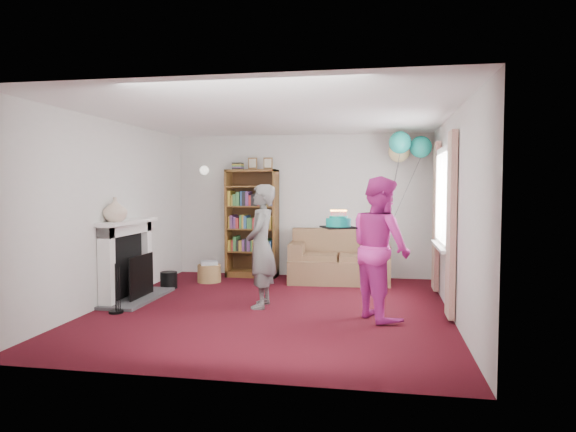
% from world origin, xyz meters
% --- Properties ---
extents(ground, '(5.00, 5.00, 0.00)m').
position_xyz_m(ground, '(0.00, 0.00, 0.00)').
color(ground, black).
rests_on(ground, ground).
extents(wall_back, '(4.50, 0.02, 2.50)m').
position_xyz_m(wall_back, '(0.00, 2.51, 1.25)').
color(wall_back, silver).
rests_on(wall_back, ground).
extents(wall_left, '(0.02, 5.00, 2.50)m').
position_xyz_m(wall_left, '(-2.26, 0.00, 1.25)').
color(wall_left, silver).
rests_on(wall_left, ground).
extents(wall_right, '(0.02, 5.00, 2.50)m').
position_xyz_m(wall_right, '(2.26, 0.00, 1.25)').
color(wall_right, silver).
rests_on(wall_right, ground).
extents(ceiling, '(4.50, 5.00, 0.01)m').
position_xyz_m(ceiling, '(0.00, 0.00, 2.50)').
color(ceiling, white).
rests_on(ceiling, wall_back).
extents(fireplace, '(0.55, 1.80, 1.12)m').
position_xyz_m(fireplace, '(-2.09, 0.19, 0.51)').
color(fireplace, '#3F3F42').
rests_on(fireplace, ground).
extents(window_bay, '(0.14, 2.02, 2.20)m').
position_xyz_m(window_bay, '(2.21, 0.60, 1.20)').
color(window_bay, white).
rests_on(window_bay, ground).
extents(wall_sconce, '(0.16, 0.23, 0.16)m').
position_xyz_m(wall_sconce, '(-1.75, 2.36, 1.88)').
color(wall_sconce, gold).
rests_on(wall_sconce, ground).
extents(bookcase, '(0.89, 0.42, 2.10)m').
position_xyz_m(bookcase, '(-0.85, 2.30, 0.93)').
color(bookcase, '#472B14').
rests_on(bookcase, ground).
extents(sofa, '(1.64, 0.87, 0.87)m').
position_xyz_m(sofa, '(0.71, 2.07, 0.33)').
color(sofa, brown).
rests_on(sofa, ground).
extents(wicker_basket, '(0.39, 0.39, 0.35)m').
position_xyz_m(wicker_basket, '(-1.42, 1.62, 0.16)').
color(wicker_basket, '#A07A4A').
rests_on(wicker_basket, ground).
extents(person_striped, '(0.42, 0.61, 1.63)m').
position_xyz_m(person_striped, '(-0.17, 0.07, 0.81)').
color(person_striped, black).
rests_on(person_striped, ground).
extents(person_magenta, '(0.98, 1.05, 1.72)m').
position_xyz_m(person_magenta, '(1.38, -0.23, 0.86)').
color(person_magenta, '#C0268B').
rests_on(person_magenta, ground).
extents(birthday_cake, '(0.37, 0.37, 0.22)m').
position_xyz_m(birthday_cake, '(0.87, -0.18, 1.16)').
color(birthday_cake, black).
rests_on(birthday_cake, ground).
extents(balloons, '(0.78, 0.73, 1.80)m').
position_xyz_m(balloons, '(1.78, 1.96, 2.22)').
color(balloons, '#3F3F3F').
rests_on(balloons, ground).
extents(mantel_vase, '(0.36, 0.36, 0.33)m').
position_xyz_m(mantel_vase, '(-2.12, -0.15, 1.29)').
color(mantel_vase, beige).
rests_on(mantel_vase, fireplace).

